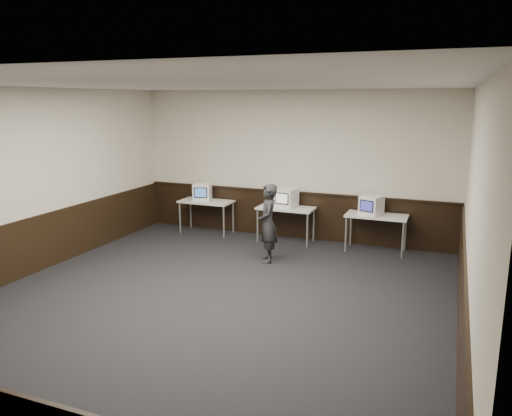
{
  "coord_description": "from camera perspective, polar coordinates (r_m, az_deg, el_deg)",
  "views": [
    {
      "loc": [
        3.25,
        -6.24,
        3.0
      ],
      "look_at": [
        0.11,
        1.6,
        1.15
      ],
      "focal_mm": 35.0,
      "sensor_mm": 36.0,
      "label": 1
    }
  ],
  "objects": [
    {
      "name": "emac_left",
      "position": [
        11.34,
        -6.15,
        1.85
      ],
      "size": [
        0.49,
        0.5,
        0.39
      ],
      "rotation": [
        0.0,
        0.0,
        0.3
      ],
      "color": "white",
      "rests_on": "desk_left"
    },
    {
      "name": "wainscot_back",
      "position": [
        11.01,
        4.05,
        -0.79
      ],
      "size": [
        6.98,
        0.04,
        1.0
      ],
      "primitive_type": "cube",
      "color": "black",
      "rests_on": "back_wall"
    },
    {
      "name": "wainscot_rail",
      "position": [
        10.89,
        4.06,
        1.85
      ],
      "size": [
        6.98,
        0.06,
        0.04
      ],
      "primitive_type": "cube",
      "color": "black",
      "rests_on": "wainscot_back"
    },
    {
      "name": "right_wall",
      "position": [
        6.4,
        23.46,
        -1.32
      ],
      "size": [
        0.0,
        8.0,
        8.0
      ],
      "primitive_type": "plane",
      "rotation": [
        1.57,
        0.0,
        -1.57
      ],
      "color": "beige",
      "rests_on": "ground"
    },
    {
      "name": "floor",
      "position": [
        7.65,
        -5.35,
        -10.79
      ],
      "size": [
        8.0,
        8.0,
        0.0
      ],
      "primitive_type": "plane",
      "color": "black",
      "rests_on": "ground"
    },
    {
      "name": "desk_left",
      "position": [
        11.35,
        -5.7,
        0.49
      ],
      "size": [
        1.2,
        0.6,
        0.75
      ],
      "color": "silver",
      "rests_on": "ground"
    },
    {
      "name": "desk_center",
      "position": [
        10.62,
        3.44,
        -0.29
      ],
      "size": [
        1.2,
        0.6,
        0.75
      ],
      "color": "silver",
      "rests_on": "ground"
    },
    {
      "name": "person",
      "position": [
        9.28,
        1.37,
        -1.76
      ],
      "size": [
        0.53,
        0.63,
        1.48
      ],
      "primitive_type": "imported",
      "rotation": [
        0.0,
        0.0,
        -1.19
      ],
      "color": "black",
      "rests_on": "ground"
    },
    {
      "name": "wainscot_right",
      "position": [
        6.73,
        22.48,
        -10.45
      ],
      "size": [
        0.04,
        7.98,
        1.0
      ],
      "primitive_type": "cube",
      "color": "black",
      "rests_on": "right_wall"
    },
    {
      "name": "ceiling",
      "position": [
        7.04,
        -5.89,
        13.92
      ],
      "size": [
        8.0,
        8.0,
        0.0
      ],
      "primitive_type": "plane",
      "rotation": [
        3.14,
        0.0,
        0.0
      ],
      "color": "white",
      "rests_on": "back_wall"
    },
    {
      "name": "back_wall",
      "position": [
        10.84,
        4.17,
        4.9
      ],
      "size": [
        7.0,
        0.0,
        7.0
      ],
      "primitive_type": "plane",
      "rotation": [
        1.57,
        0.0,
        0.0
      ],
      "color": "beige",
      "rests_on": "ground"
    },
    {
      "name": "emac_center",
      "position": [
        10.59,
        3.51,
        1.18
      ],
      "size": [
        0.46,
        0.48,
        0.4
      ],
      "rotation": [
        0.0,
        0.0,
        -0.15
      ],
      "color": "white",
      "rests_on": "desk_center"
    },
    {
      "name": "emac_right",
      "position": [
        10.12,
        13.05,
        0.3
      ],
      "size": [
        0.49,
        0.5,
        0.38
      ],
      "rotation": [
        0.0,
        0.0,
        -0.31
      ],
      "color": "white",
      "rests_on": "desk_right"
    },
    {
      "name": "wainscot_left",
      "position": [
        9.52,
        -24.47,
        -4.02
      ],
      "size": [
        0.04,
        7.98,
        1.0
      ],
      "primitive_type": "cube",
      "color": "black",
      "rests_on": "left_wall"
    },
    {
      "name": "left_wall",
      "position": [
        9.3,
        -25.16,
        2.52
      ],
      "size": [
        0.0,
        8.0,
        8.0
      ],
      "primitive_type": "plane",
      "rotation": [
        1.57,
        0.0,
        1.57
      ],
      "color": "beige",
      "rests_on": "ground"
    },
    {
      "name": "desk_right",
      "position": [
        10.2,
        13.61,
        -1.15
      ],
      "size": [
        1.2,
        0.6,
        0.75
      ],
      "color": "silver",
      "rests_on": "ground"
    }
  ]
}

